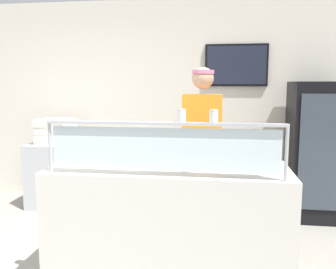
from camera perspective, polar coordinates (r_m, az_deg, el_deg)
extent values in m
plane|color=gray|center=(3.76, 1.57, -17.11)|extent=(12.00, 12.00, 0.00)
cube|color=silver|center=(4.86, 3.63, 5.08)|extent=(6.28, 0.08, 2.70)
cube|color=black|center=(4.78, 10.79, 10.75)|extent=(0.80, 0.04, 0.54)
cube|color=#1E2333|center=(4.76, 10.80, 10.77)|extent=(0.75, 0.01, 0.49)
cube|color=silver|center=(2.99, 0.13, -14.05)|extent=(1.88, 0.72, 0.95)
cylinder|color=#B2B5BC|center=(2.77, -18.19, -1.83)|extent=(0.02, 0.02, 0.39)
cylinder|color=#B2B5BC|center=(2.53, 18.31, -2.76)|extent=(0.02, 0.02, 0.39)
cube|color=silver|center=(2.52, -0.82, -2.39)|extent=(1.62, 0.01, 0.31)
cube|color=#B2B5BC|center=(2.49, -0.83, 1.76)|extent=(1.68, 0.06, 0.02)
cylinder|color=#9EA0A8|center=(2.88, 2.77, -4.90)|extent=(0.40, 0.40, 0.01)
cylinder|color=tan|center=(2.87, 2.77, -4.61)|extent=(0.38, 0.38, 0.02)
cylinder|color=#D65B2D|center=(2.87, 2.77, -4.37)|extent=(0.32, 0.32, 0.01)
cube|color=#ADAFB7|center=(2.85, 2.86, -4.34)|extent=(0.11, 0.29, 0.01)
cylinder|color=white|center=(2.47, 2.19, 2.80)|extent=(0.06, 0.06, 0.07)
cylinder|color=white|center=(2.47, 2.19, 2.54)|extent=(0.05, 0.05, 0.05)
cylinder|color=silver|center=(2.47, 2.19, 3.87)|extent=(0.06, 0.06, 0.02)
cylinder|color=white|center=(2.46, 7.27, 2.69)|extent=(0.06, 0.06, 0.07)
cylinder|color=red|center=(2.46, 7.26, 2.44)|extent=(0.05, 0.05, 0.05)
cylinder|color=silver|center=(2.45, 7.29, 3.74)|extent=(0.06, 0.06, 0.02)
cylinder|color=#23232D|center=(3.68, 3.57, -9.75)|extent=(0.13, 0.13, 0.95)
cylinder|color=#23232D|center=(3.67, 7.05, -9.85)|extent=(0.13, 0.13, 0.95)
cube|color=orange|center=(3.52, 5.46, 1.90)|extent=(0.38, 0.21, 0.55)
sphere|color=tan|center=(3.50, 5.56, 8.91)|extent=(0.21, 0.21, 0.21)
cylinder|color=pink|center=(3.50, 5.57, 9.86)|extent=(0.21, 0.21, 0.04)
cylinder|color=tan|center=(3.31, 8.37, -0.20)|extent=(0.08, 0.34, 0.08)
cube|color=black|center=(4.61, 22.44, -2.40)|extent=(0.63, 0.61, 1.63)
cube|color=#38424C|center=(4.30, 23.49, -2.72)|extent=(0.53, 0.02, 1.30)
cylinder|color=red|center=(4.36, 21.02, -1.81)|extent=(0.06, 0.06, 0.20)
cylinder|color=blue|center=(4.39, 22.45, -1.83)|extent=(0.06, 0.06, 0.20)
cylinder|color=blue|center=(4.42, 23.86, -1.85)|extent=(0.06, 0.06, 0.20)
cube|color=#B7BABF|center=(4.97, -17.05, -6.08)|extent=(0.70, 0.55, 0.83)
cube|color=silver|center=(4.89, -17.41, -1.06)|extent=(0.41, 0.41, 0.04)
cube|color=silver|center=(4.88, -17.42, -0.54)|extent=(0.42, 0.42, 0.04)
cube|color=silver|center=(4.87, -17.29, -0.02)|extent=(0.41, 0.41, 0.04)
cube|color=silver|center=(4.86, -17.33, 0.51)|extent=(0.41, 0.41, 0.04)
cube|color=silver|center=(4.86, -17.29, 1.03)|extent=(0.43, 0.43, 0.04)
cube|color=silver|center=(4.86, -17.51, 1.56)|extent=(0.41, 0.41, 0.04)
cube|color=silver|center=(4.85, -17.50, 2.09)|extent=(0.42, 0.42, 0.04)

